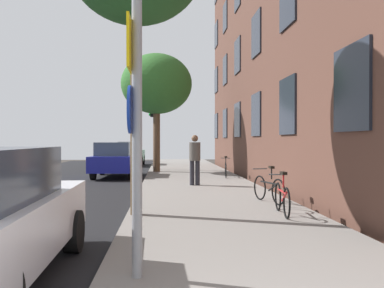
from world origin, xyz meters
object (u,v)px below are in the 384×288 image
object	(u,v)px
bicycle_2	(226,169)
traffic_light	(154,123)
bicycle_0	(282,198)
car_1	(116,159)
bicycle_1	(269,188)
car_2	(131,153)
pedestrian_0	(195,157)
sign_post	(135,118)
tree_far	(157,84)

from	to	relation	value
bicycle_2	traffic_light	bearing A→B (deg)	122.77
bicycle_0	car_1	size ratio (longest dim) A/B	0.38
bicycle_1	car_2	distance (m)	18.65
bicycle_0	pedestrian_0	xyz separation A→B (m)	(-1.44, 6.03, 0.66)
traffic_light	car_2	size ratio (longest dim) A/B	0.93
sign_post	bicycle_1	bearing A→B (deg)	61.83
sign_post	car_2	distance (m)	23.74
bicycle_0	car_1	xyz separation A→B (m)	(-4.78, 10.81, 0.36)
bicycle_0	car_2	distance (m)	20.29
sign_post	bicycle_1	distance (m)	6.58
bicycle_2	car_2	xyz separation A→B (m)	(-4.94, 10.52, 0.36)
sign_post	bicycle_2	distance (m)	13.54
bicycle_0	tree_far	bearing A→B (deg)	102.94
sign_post	traffic_light	xyz separation A→B (m)	(-0.23, 18.17, 0.70)
car_2	bicycle_2	bearing A→B (deg)	-64.84
bicycle_2	car_1	size ratio (longest dim) A/B	0.37
sign_post	car_1	size ratio (longest dim) A/B	0.77
bicycle_0	bicycle_1	xyz separation A→B (m)	(0.15, 1.73, 0.01)
tree_far	car_1	xyz separation A→B (m)	(-1.86, -1.89, -3.76)
traffic_light	sign_post	bearing A→B (deg)	-89.27
pedestrian_0	car_1	world-z (taller)	pedestrian_0
car_1	bicycle_0	bearing A→B (deg)	-66.15
traffic_light	car_1	xyz separation A→B (m)	(-1.67, -3.44, -1.84)
traffic_light	car_2	world-z (taller)	traffic_light
tree_far	car_2	world-z (taller)	tree_far
traffic_light	bicycle_1	xyz separation A→B (m)	(3.26, -12.51, -2.19)
pedestrian_0	car_1	xyz separation A→B (m)	(-3.34, 4.78, -0.30)
tree_far	car_1	distance (m)	4.60
tree_far	car_1	world-z (taller)	tree_far
bicycle_2	car_1	xyz separation A→B (m)	(-4.93, 1.62, 0.37)
tree_far	car_2	distance (m)	8.18
sign_post	car_2	xyz separation A→B (m)	(-1.92, 23.63, -1.14)
sign_post	tree_far	xyz separation A→B (m)	(-0.04, 16.61, 2.62)
bicycle_1	car_2	xyz separation A→B (m)	(-4.95, 17.98, 0.35)
bicycle_1	car_2	world-z (taller)	car_2
car_2	traffic_light	bearing A→B (deg)	-72.83
sign_post	car_2	world-z (taller)	sign_post
car_1	car_2	world-z (taller)	same
pedestrian_0	car_1	bearing A→B (deg)	124.95
car_1	sign_post	bearing A→B (deg)	-82.63
bicycle_0	car_2	world-z (taller)	car_2
traffic_light	pedestrian_0	size ratio (longest dim) A/B	2.09
pedestrian_0	car_2	xyz separation A→B (m)	(-3.36, 13.68, -0.30)
tree_far	sign_post	bearing A→B (deg)	-89.86
sign_post	tree_far	size ratio (longest dim) A/B	0.55
pedestrian_0	car_1	distance (m)	5.84
sign_post	car_1	world-z (taller)	sign_post
sign_post	bicycle_2	bearing A→B (deg)	77.02
sign_post	car_1	xyz separation A→B (m)	(-1.90, 14.73, -1.14)
bicycle_0	car_2	xyz separation A→B (m)	(-4.80, 19.71, 0.36)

